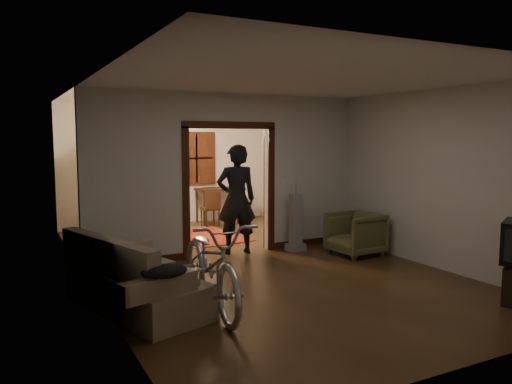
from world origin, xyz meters
TOP-DOWN VIEW (x-y plane):
  - floor at (0.00, 0.00)m, footprint 5.00×8.50m
  - ceiling at (0.00, 0.00)m, footprint 5.00×8.50m
  - wall_back at (0.00, 4.25)m, footprint 5.00×0.02m
  - wall_left at (-2.50, 0.00)m, footprint 0.02×8.50m
  - wall_right at (2.50, 0.00)m, footprint 0.02×8.50m
  - partition_wall at (0.00, 0.75)m, footprint 5.00×0.14m
  - door_casing at (0.00, 0.75)m, footprint 1.74×0.20m
  - far_window at (0.70, 4.21)m, footprint 0.98×0.06m
  - chandelier at (0.00, 2.50)m, footprint 0.24×0.24m
  - light_switch at (1.05, 0.68)m, footprint 0.08×0.01m
  - sofa at (-2.15, -1.40)m, footprint 1.43×2.13m
  - rolled_paper at (-2.05, -1.10)m, footprint 0.10×0.82m
  - jacket at (-2.10, -2.31)m, footprint 0.48×0.36m
  - bicycle at (-1.36, -1.77)m, footprint 0.92×2.15m
  - armchair at (1.92, -0.37)m, footprint 0.87×0.85m
  - vacuum at (1.17, 0.40)m, footprint 0.38×0.34m
  - person at (0.13, 0.71)m, footprint 0.78×0.59m
  - oriental_rug at (0.08, 2.38)m, footprint 1.68×2.10m
  - locker at (-1.47, 3.78)m, footprint 0.93×0.59m
  - globe at (-1.47, 3.78)m, footprint 0.26×0.26m
  - desk at (1.15, 3.84)m, footprint 1.25×0.94m
  - desk_chair at (0.73, 3.42)m, footprint 0.42×0.42m

SIDE VIEW (x-z plane):
  - floor at x=0.00m, z-range -0.01..0.01m
  - oriental_rug at x=0.08m, z-range 0.00..0.01m
  - armchair at x=1.92m, z-range 0.00..0.75m
  - desk at x=1.15m, z-range 0.00..0.82m
  - desk_chair at x=0.73m, z-range 0.00..0.83m
  - sofa at x=-2.15m, z-range 0.00..0.90m
  - vacuum at x=1.17m, z-range 0.00..1.04m
  - rolled_paper at x=-2.05m, z-range 0.48..0.58m
  - bicycle at x=-1.36m, z-range 0.00..1.10m
  - jacket at x=-2.10m, z-range 0.61..0.75m
  - locker at x=-1.47m, z-range 0.00..1.76m
  - person at x=0.13m, z-range 0.00..1.93m
  - door_casing at x=0.00m, z-range -0.06..2.26m
  - light_switch at x=1.05m, z-range 1.19..1.31m
  - wall_back at x=0.00m, z-range 0.00..2.80m
  - wall_left at x=-2.50m, z-range 0.00..2.80m
  - wall_right at x=2.50m, z-range 0.00..2.80m
  - partition_wall at x=0.00m, z-range 0.00..2.80m
  - far_window at x=0.70m, z-range 0.91..2.19m
  - globe at x=-1.47m, z-range 1.81..2.07m
  - chandelier at x=0.00m, z-range 2.23..2.47m
  - ceiling at x=0.00m, z-range 2.79..2.80m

